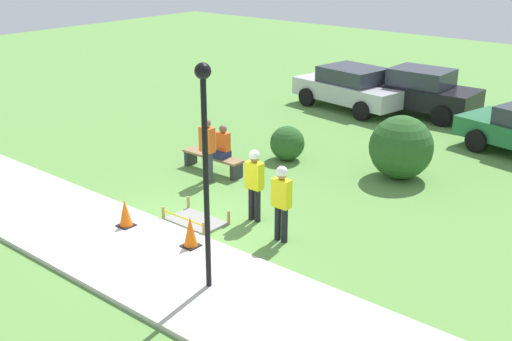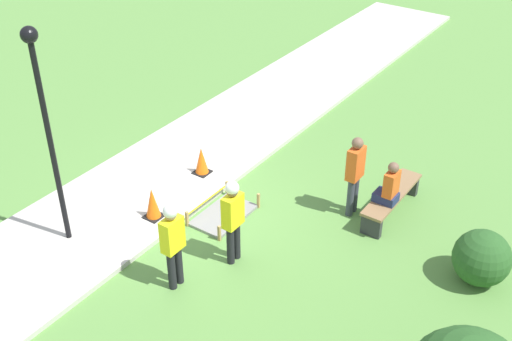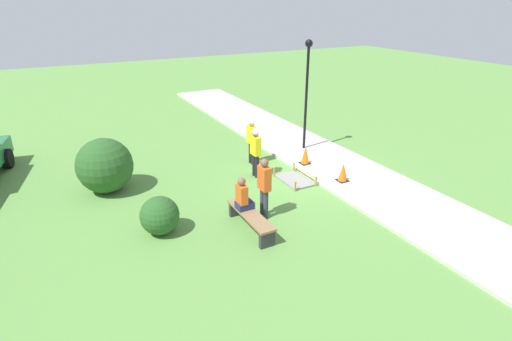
{
  "view_description": "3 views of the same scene",
  "coord_description": "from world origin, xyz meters",
  "px_view_note": "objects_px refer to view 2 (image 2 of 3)",
  "views": [
    {
      "loc": [
        9.36,
        -8.71,
        6.16
      ],
      "look_at": [
        0.24,
        2.11,
        0.91
      ],
      "focal_mm": 45.0,
      "sensor_mm": 36.0,
      "label": 1
    },
    {
      "loc": [
        7.85,
        6.9,
        7.61
      ],
      "look_at": [
        -0.69,
        0.95,
        0.99
      ],
      "focal_mm": 45.0,
      "sensor_mm": 36.0,
      "label": 2
    },
    {
      "loc": [
        -10.15,
        7.23,
        5.54
      ],
      "look_at": [
        -0.5,
        2.1,
        0.81
      ],
      "focal_mm": 28.0,
      "sensor_mm": 36.0,
      "label": 3
    }
  ],
  "objects_px": {
    "person_seated_on_bench": "(389,187)",
    "worker_assistant": "(233,215)",
    "park_bench": "(392,198)",
    "traffic_cone_near_patch": "(202,161)",
    "bystander_in_orange_shirt": "(355,172)",
    "worker_supervisor": "(173,239)",
    "lamppost_near": "(44,110)",
    "traffic_cone_far_patch": "(153,203)"
  },
  "relations": [
    {
      "from": "worker_supervisor",
      "to": "worker_assistant",
      "type": "xyz_separation_m",
      "value": [
        -1.09,
        0.42,
        0.0
      ]
    },
    {
      "from": "person_seated_on_bench",
      "to": "worker_assistant",
      "type": "height_order",
      "value": "worker_assistant"
    },
    {
      "from": "worker_supervisor",
      "to": "bystander_in_orange_shirt",
      "type": "bearing_deg",
      "value": 157.54
    },
    {
      "from": "park_bench",
      "to": "person_seated_on_bench",
      "type": "height_order",
      "value": "person_seated_on_bench"
    },
    {
      "from": "worker_supervisor",
      "to": "lamppost_near",
      "type": "distance_m",
      "value": 3.03
    },
    {
      "from": "park_bench",
      "to": "lamppost_near",
      "type": "distance_m",
      "value": 6.71
    },
    {
      "from": "park_bench",
      "to": "bystander_in_orange_shirt",
      "type": "height_order",
      "value": "bystander_in_orange_shirt"
    },
    {
      "from": "worker_assistant",
      "to": "park_bench",
      "type": "bearing_deg",
      "value": 149.86
    },
    {
      "from": "traffic_cone_near_patch",
      "to": "person_seated_on_bench",
      "type": "distance_m",
      "value": 4.07
    },
    {
      "from": "worker_assistant",
      "to": "lamppost_near",
      "type": "xyz_separation_m",
      "value": [
        1.33,
        -2.86,
        1.77
      ]
    },
    {
      "from": "traffic_cone_far_patch",
      "to": "lamppost_near",
      "type": "relative_size",
      "value": 0.16
    },
    {
      "from": "traffic_cone_near_patch",
      "to": "person_seated_on_bench",
      "type": "relative_size",
      "value": 0.69
    },
    {
      "from": "traffic_cone_near_patch",
      "to": "lamppost_near",
      "type": "distance_m",
      "value": 4.0
    },
    {
      "from": "traffic_cone_far_patch",
      "to": "worker_assistant",
      "type": "xyz_separation_m",
      "value": [
        0.04,
        1.98,
        0.57
      ]
    },
    {
      "from": "traffic_cone_near_patch",
      "to": "park_bench",
      "type": "distance_m",
      "value": 4.07
    },
    {
      "from": "bystander_in_orange_shirt",
      "to": "lamppost_near",
      "type": "relative_size",
      "value": 0.42
    },
    {
      "from": "person_seated_on_bench",
      "to": "worker_assistant",
      "type": "distance_m",
      "value": 3.15
    },
    {
      "from": "traffic_cone_near_patch",
      "to": "bystander_in_orange_shirt",
      "type": "relative_size",
      "value": 0.36
    },
    {
      "from": "traffic_cone_far_patch",
      "to": "worker_supervisor",
      "type": "height_order",
      "value": "worker_supervisor"
    },
    {
      "from": "traffic_cone_near_patch",
      "to": "worker_assistant",
      "type": "height_order",
      "value": "worker_assistant"
    },
    {
      "from": "worker_supervisor",
      "to": "bystander_in_orange_shirt",
      "type": "height_order",
      "value": "bystander_in_orange_shirt"
    },
    {
      "from": "traffic_cone_near_patch",
      "to": "worker_assistant",
      "type": "distance_m",
      "value": 2.93
    },
    {
      "from": "traffic_cone_far_patch",
      "to": "lamppost_near",
      "type": "distance_m",
      "value": 2.86
    },
    {
      "from": "traffic_cone_near_patch",
      "to": "bystander_in_orange_shirt",
      "type": "distance_m",
      "value": 3.39
    },
    {
      "from": "person_seated_on_bench",
      "to": "worker_supervisor",
      "type": "xyz_separation_m",
      "value": [
        3.71,
        -2.18,
        0.17
      ]
    },
    {
      "from": "worker_assistant",
      "to": "bystander_in_orange_shirt",
      "type": "distance_m",
      "value": 2.72
    },
    {
      "from": "traffic_cone_near_patch",
      "to": "bystander_in_orange_shirt",
      "type": "bearing_deg",
      "value": 101.57
    },
    {
      "from": "traffic_cone_near_patch",
      "to": "person_seated_on_bench",
      "type": "bearing_deg",
      "value": 101.08
    },
    {
      "from": "park_bench",
      "to": "worker_assistant",
      "type": "relative_size",
      "value": 1.14
    },
    {
      "from": "traffic_cone_far_patch",
      "to": "lamppost_near",
      "type": "bearing_deg",
      "value": -32.71
    },
    {
      "from": "person_seated_on_bench",
      "to": "worker_supervisor",
      "type": "relative_size",
      "value": 0.53
    },
    {
      "from": "bystander_in_orange_shirt",
      "to": "traffic_cone_far_patch",
      "type": "bearing_deg",
      "value": -51.06
    },
    {
      "from": "person_seated_on_bench",
      "to": "bystander_in_orange_shirt",
      "type": "bearing_deg",
      "value": -81.22
    },
    {
      "from": "traffic_cone_near_patch",
      "to": "worker_assistant",
      "type": "relative_size",
      "value": 0.37
    },
    {
      "from": "park_bench",
      "to": "worker_assistant",
      "type": "height_order",
      "value": "worker_assistant"
    },
    {
      "from": "person_seated_on_bench",
      "to": "worker_assistant",
      "type": "bearing_deg",
      "value": -33.95
    },
    {
      "from": "person_seated_on_bench",
      "to": "bystander_in_orange_shirt",
      "type": "distance_m",
      "value": 0.71
    },
    {
      "from": "worker_assistant",
      "to": "worker_supervisor",
      "type": "bearing_deg",
      "value": -21.07
    },
    {
      "from": "park_bench",
      "to": "worker_supervisor",
      "type": "distance_m",
      "value": 4.61
    },
    {
      "from": "person_seated_on_bench",
      "to": "lamppost_near",
      "type": "height_order",
      "value": "lamppost_near"
    },
    {
      "from": "worker_supervisor",
      "to": "lamppost_near",
      "type": "bearing_deg",
      "value": -84.44
    },
    {
      "from": "worker_assistant",
      "to": "traffic_cone_far_patch",
      "type": "bearing_deg",
      "value": -91.23
    }
  ]
}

